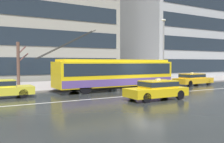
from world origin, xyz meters
name	(u,v)px	position (x,y,z in m)	size (l,w,h in m)	color
ground_plane	(145,92)	(0.00, 0.00, 0.00)	(160.00, 160.00, 0.00)	#242726
sidewalk_slab	(95,83)	(0.00, 9.31, 0.07)	(80.00, 10.00, 0.14)	gray
lane_centre_line	(155,94)	(0.00, -1.20, 0.00)	(72.00, 0.14, 0.01)	silver
trolleybus	(116,73)	(-1.17, 2.71, 1.51)	(12.62, 2.74, 5.17)	yellow
taxi_oncoming_near	(157,89)	(-1.67, -3.43, 0.70)	(4.23, 1.79, 1.39)	yellow
taxi_ahead_of_bus	(193,79)	(8.33, 2.49, 0.70)	(4.74, 2.08, 1.39)	gold
bus_shelter	(97,67)	(-1.43, 5.93, 1.97)	(3.73, 1.69, 2.43)	gray
pedestrian_at_shelter	(66,70)	(-4.80, 5.60, 1.75)	(1.22, 1.22, 1.96)	#454B54
pedestrian_approaching_curb	(115,69)	(0.90, 6.47, 1.73)	(1.35, 1.35, 2.00)	navy
pedestrian_walking_past	(111,70)	(-0.53, 4.78, 1.70)	(1.29, 1.29, 1.91)	#2E3646
pedestrian_waiting_by_pole	(61,70)	(-4.87, 7.04, 1.75)	(1.40, 1.40, 2.03)	brown
street_lamp	(164,46)	(6.54, 5.16, 4.37)	(0.60, 0.32, 7.22)	#939496
street_tree_bare	(19,63)	(-8.63, 7.53, 2.42)	(1.18, 1.30, 4.21)	brown
office_tower_corner_right	(181,1)	(22.94, 18.62, 14.18)	(23.70, 14.88, 28.34)	#ACB0B2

